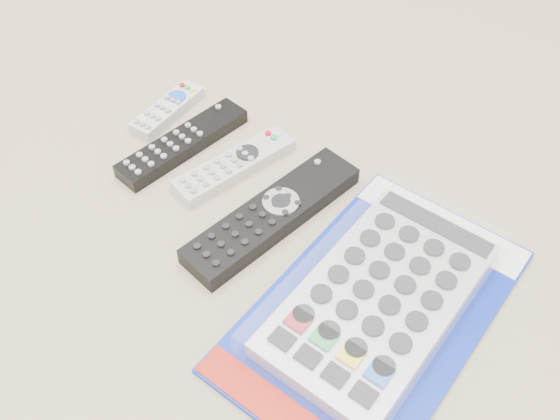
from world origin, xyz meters
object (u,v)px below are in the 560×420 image
Objects in this scene: remote_small_grey at (167,109)px; remote_silver_dvd at (234,165)px; remote_large_black at (272,214)px; jumbo_remote_packaged at (380,297)px; remote_slim_black at (182,143)px.

remote_small_grey is 0.16m from remote_silver_dvd.
jumbo_remote_packaged is at bearing -1.37° from remote_large_black.
remote_slim_black reaches higher than remote_small_grey.
remote_small_grey is 0.63× the size of remote_slim_black.
remote_silver_dvd is (0.16, -0.03, 0.00)m from remote_small_grey.
remote_slim_black is 0.19m from remote_large_black.
remote_slim_black is 0.80× the size of remote_large_black.
remote_slim_black is 0.57× the size of jumbo_remote_packaged.
remote_small_grey and remote_silver_dvd have the same top height.
remote_slim_black is at bearing 170.72° from jumbo_remote_packaged.
remote_large_black is (0.26, -0.07, 0.00)m from remote_small_grey.
remote_silver_dvd is at bearing 14.02° from remote_slim_black.
remote_small_grey is 0.71× the size of remote_silver_dvd.
jumbo_remote_packaged reaches higher than remote_small_grey.
remote_large_black reaches higher than remote_silver_dvd.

